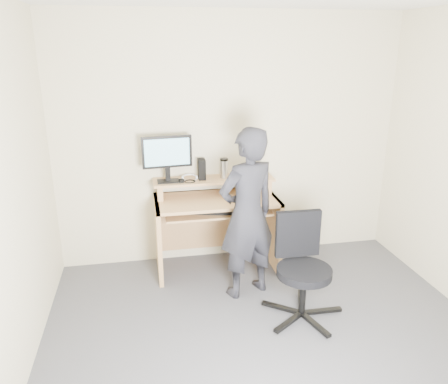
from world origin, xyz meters
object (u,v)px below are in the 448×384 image
object	(u,v)px
monitor	(167,155)
office_chair	(302,263)
desk	(215,215)
person	(247,214)

from	to	relation	value
monitor	office_chair	bearing A→B (deg)	-51.64
desk	person	size ratio (longest dim) A/B	0.78
desk	office_chair	bearing A→B (deg)	-61.30
office_chair	person	distance (m)	0.63
office_chair	person	size ratio (longest dim) A/B	0.56
desk	person	xyz separation A→B (m)	(0.18, -0.60, 0.22)
person	office_chair	bearing A→B (deg)	111.63
office_chair	person	bearing A→B (deg)	133.15
office_chair	monitor	bearing A→B (deg)	135.12
desk	office_chair	world-z (taller)	desk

